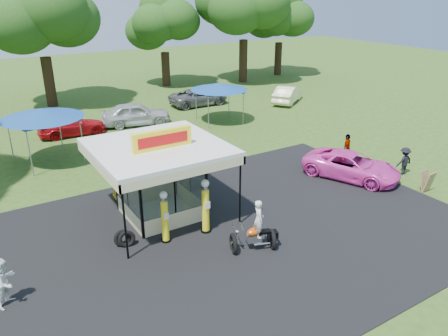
{
  "coord_description": "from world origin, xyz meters",
  "views": [
    {
      "loc": [
        -8.86,
        -11.38,
        9.59
      ],
      "look_at": [
        0.71,
        4.0,
        2.07
      ],
      "focal_mm": 35.0,
      "sensor_mm": 36.0,
      "label": 1
    }
  ],
  "objects_px": {
    "a_frame_sign": "(427,181)",
    "bg_car_d": "(199,97)",
    "spectator_east_b": "(347,148)",
    "gas_pump_right": "(206,207)",
    "spectator_east_a": "(404,161)",
    "pink_sedan": "(351,166)",
    "bg_car_b": "(72,126)",
    "tent_east": "(219,87)",
    "bg_car_e": "(288,94)",
    "bg_car_c": "(136,114)",
    "kiosk_car": "(143,188)",
    "tent_west": "(42,114)",
    "gas_station_kiosk": "(160,179)",
    "gas_pump_left": "(165,218)",
    "motorcycle": "(257,230)",
    "spectator_west": "(5,282)"
  },
  "relations": [
    {
      "from": "spectator_east_a",
      "to": "bg_car_d",
      "type": "bearing_deg",
      "value": -79.07
    },
    {
      "from": "spectator_east_a",
      "to": "tent_east",
      "type": "height_order",
      "value": "tent_east"
    },
    {
      "from": "a_frame_sign",
      "to": "tent_east",
      "type": "xyz_separation_m",
      "value": [
        -2.42,
        16.17,
        2.15
      ]
    },
    {
      "from": "pink_sedan",
      "to": "bg_car_b",
      "type": "height_order",
      "value": "pink_sedan"
    },
    {
      "from": "spectator_east_b",
      "to": "bg_car_d",
      "type": "distance_m",
      "value": 16.38
    },
    {
      "from": "gas_station_kiosk",
      "to": "gas_pump_left",
      "type": "height_order",
      "value": "gas_station_kiosk"
    },
    {
      "from": "pink_sedan",
      "to": "gas_pump_left",
      "type": "bearing_deg",
      "value": 159.42
    },
    {
      "from": "gas_station_kiosk",
      "to": "bg_car_e",
      "type": "bearing_deg",
      "value": 35.98
    },
    {
      "from": "spectator_east_a",
      "to": "spectator_east_b",
      "type": "height_order",
      "value": "spectator_east_b"
    },
    {
      "from": "a_frame_sign",
      "to": "pink_sedan",
      "type": "xyz_separation_m",
      "value": [
        -1.96,
        3.23,
        0.16
      ]
    },
    {
      "from": "pink_sedan",
      "to": "bg_car_b",
      "type": "xyz_separation_m",
      "value": [
        -10.89,
        15.57,
        -0.05
      ]
    },
    {
      "from": "gas_station_kiosk",
      "to": "kiosk_car",
      "type": "bearing_deg",
      "value": 90.0
    },
    {
      "from": "spectator_east_a",
      "to": "gas_pump_right",
      "type": "bearing_deg",
      "value": 2.8
    },
    {
      "from": "tent_west",
      "to": "motorcycle",
      "type": "bearing_deg",
      "value": -70.67
    },
    {
      "from": "gas_pump_left",
      "to": "spectator_east_b",
      "type": "relative_size",
      "value": 1.34
    },
    {
      "from": "a_frame_sign",
      "to": "spectator_east_a",
      "type": "relative_size",
      "value": 0.69
    },
    {
      "from": "bg_car_c",
      "to": "tent_west",
      "type": "xyz_separation_m",
      "value": [
        -7.18,
        -4.35,
        2.07
      ]
    },
    {
      "from": "tent_west",
      "to": "spectator_east_a",
      "type": "bearing_deg",
      "value": -37.1
    },
    {
      "from": "motorcycle",
      "to": "bg_car_e",
      "type": "relative_size",
      "value": 0.48
    },
    {
      "from": "gas_pump_right",
      "to": "bg_car_d",
      "type": "bearing_deg",
      "value": 61.94
    },
    {
      "from": "spectator_west",
      "to": "tent_west",
      "type": "height_order",
      "value": "tent_west"
    },
    {
      "from": "spectator_east_a",
      "to": "bg_car_d",
      "type": "relative_size",
      "value": 0.3
    },
    {
      "from": "gas_pump_left",
      "to": "spectator_west",
      "type": "bearing_deg",
      "value": -172.85
    },
    {
      "from": "a_frame_sign",
      "to": "bg_car_c",
      "type": "xyz_separation_m",
      "value": [
        -8.17,
        18.69,
        0.31
      ]
    },
    {
      "from": "tent_west",
      "to": "kiosk_car",
      "type": "bearing_deg",
      "value": -68.15
    },
    {
      "from": "spectator_east_a",
      "to": "bg_car_c",
      "type": "xyz_separation_m",
      "value": [
        -9.06,
        16.62,
        0.07
      ]
    },
    {
      "from": "spectator_west",
      "to": "spectator_east_b",
      "type": "xyz_separation_m",
      "value": [
        18.8,
        3.23,
        -0.02
      ]
    },
    {
      "from": "gas_pump_left",
      "to": "bg_car_d",
      "type": "height_order",
      "value": "gas_pump_left"
    },
    {
      "from": "bg_car_b",
      "to": "bg_car_c",
      "type": "xyz_separation_m",
      "value": [
        4.68,
        -0.11,
        0.19
      ]
    },
    {
      "from": "a_frame_sign",
      "to": "spectator_east_b",
      "type": "bearing_deg",
      "value": 90.05
    },
    {
      "from": "spectator_west",
      "to": "gas_pump_right",
      "type": "bearing_deg",
      "value": -42.37
    },
    {
      "from": "spectator_west",
      "to": "bg_car_e",
      "type": "height_order",
      "value": "spectator_west"
    },
    {
      "from": "bg_car_e",
      "to": "tent_west",
      "type": "relative_size",
      "value": 1.0
    },
    {
      "from": "pink_sedan",
      "to": "bg_car_e",
      "type": "bearing_deg",
      "value": 38.52
    },
    {
      "from": "spectator_west",
      "to": "tent_east",
      "type": "height_order",
      "value": "tent_east"
    },
    {
      "from": "gas_pump_right",
      "to": "a_frame_sign",
      "type": "bearing_deg",
      "value": -12.04
    },
    {
      "from": "spectator_west",
      "to": "bg_car_c",
      "type": "xyz_separation_m",
      "value": [
        10.96,
        16.79,
        -0.01
      ]
    },
    {
      "from": "gas_pump_right",
      "to": "a_frame_sign",
      "type": "xyz_separation_m",
      "value": [
        11.43,
        -2.44,
        -0.61
      ]
    },
    {
      "from": "spectator_east_a",
      "to": "tent_east",
      "type": "relative_size",
      "value": 0.36
    },
    {
      "from": "spectator_east_a",
      "to": "tent_west",
      "type": "bearing_deg",
      "value": -32.56
    },
    {
      "from": "kiosk_car",
      "to": "spectator_east_b",
      "type": "height_order",
      "value": "spectator_east_b"
    },
    {
      "from": "gas_pump_right",
      "to": "spectator_east_b",
      "type": "xyz_separation_m",
      "value": [
        11.11,
        2.69,
        -0.32
      ]
    },
    {
      "from": "tent_west",
      "to": "tent_east",
      "type": "xyz_separation_m",
      "value": [
        12.92,
        1.83,
        -0.22
      ]
    },
    {
      "from": "a_frame_sign",
      "to": "bg_car_d",
      "type": "bearing_deg",
      "value": 89.82
    },
    {
      "from": "gas_station_kiosk",
      "to": "spectator_east_a",
      "type": "bearing_deg",
      "value": -11.59
    },
    {
      "from": "gas_station_kiosk",
      "to": "bg_car_c",
      "type": "distance_m",
      "value": 14.56
    },
    {
      "from": "gas_pump_right",
      "to": "kiosk_car",
      "type": "height_order",
      "value": "gas_pump_right"
    },
    {
      "from": "spectator_west",
      "to": "spectator_east_a",
      "type": "distance_m",
      "value": 20.02
    },
    {
      "from": "gas_pump_right",
      "to": "bg_car_e",
      "type": "bearing_deg",
      "value": 42.06
    },
    {
      "from": "a_frame_sign",
      "to": "motorcycle",
      "type": "bearing_deg",
      "value": 175.0
    }
  ]
}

